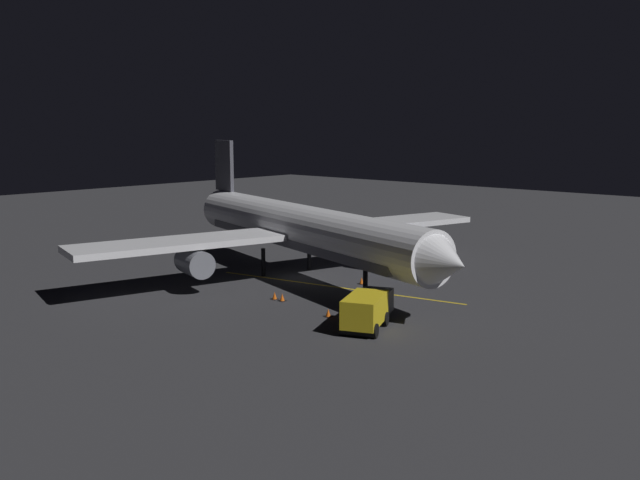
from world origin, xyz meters
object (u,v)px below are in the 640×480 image
(airliner, at_px, (298,229))
(traffic_cone_near_left, at_px, (275,296))
(ground_crew_worker, at_px, (380,299))
(traffic_cone_far, at_px, (282,298))
(baggage_truck, at_px, (367,310))
(traffic_cone_near_right, at_px, (362,281))
(traffic_cone_under_wing, at_px, (328,313))
(catering_truck, at_px, (398,255))

(airliner, distance_m, traffic_cone_near_left, 8.55)
(airliner, height_order, ground_crew_worker, airliner)
(traffic_cone_far, bearing_deg, airliner, -144.68)
(baggage_truck, xyz_separation_m, traffic_cone_near_right, (-9.15, -7.77, -0.91))
(traffic_cone_under_wing, relative_size, traffic_cone_far, 1.00)
(ground_crew_worker, height_order, traffic_cone_far, ground_crew_worker)
(ground_crew_worker, distance_m, traffic_cone_near_right, 8.39)
(airliner, distance_m, baggage_truck, 15.60)
(traffic_cone_near_right, bearing_deg, traffic_cone_near_left, -11.64)
(traffic_cone_near_left, height_order, traffic_cone_far, same)
(airliner, bearing_deg, traffic_cone_far, 35.32)
(traffic_cone_near_right, bearing_deg, catering_truck, -169.11)
(airliner, xyz_separation_m, traffic_cone_far, (6.54, 4.63, -3.85))
(catering_truck, bearing_deg, traffic_cone_near_left, -1.37)
(catering_truck, relative_size, traffic_cone_near_left, 11.74)
(traffic_cone_under_wing, bearing_deg, traffic_cone_near_left, -97.91)
(catering_truck, height_order, traffic_cone_far, catering_truck)
(catering_truck, bearing_deg, airliner, -26.63)
(airliner, xyz_separation_m, traffic_cone_near_right, (-1.58, 5.56, -3.85))
(baggage_truck, xyz_separation_m, catering_truck, (-16.02, -9.09, 0.13))
(ground_crew_worker, bearing_deg, baggage_truck, 25.06)
(baggage_truck, xyz_separation_m, traffic_cone_under_wing, (-0.16, -3.44, -0.91))
(traffic_cone_near_left, xyz_separation_m, traffic_cone_under_wing, (0.83, 6.00, 0.00))
(ground_crew_worker, height_order, traffic_cone_near_left, ground_crew_worker)
(traffic_cone_near_right, distance_m, traffic_cone_far, 8.18)
(ground_crew_worker, relative_size, traffic_cone_near_left, 3.16)
(airliner, xyz_separation_m, ground_crew_worker, (4.10, 11.70, -3.21))
(baggage_truck, bearing_deg, airliner, -119.61)
(catering_truck, height_order, traffic_cone_under_wing, catering_truck)
(catering_truck, bearing_deg, traffic_cone_near_right, 10.89)
(airliner, relative_size, catering_truck, 5.96)
(airliner, bearing_deg, baggage_truck, 60.39)
(baggage_truck, height_order, ground_crew_worker, baggage_truck)
(traffic_cone_near_left, relative_size, traffic_cone_under_wing, 1.00)
(airliner, bearing_deg, catering_truck, 153.37)
(airliner, distance_m, traffic_cone_near_right, 6.94)
(airliner, relative_size, traffic_cone_far, 70.00)
(traffic_cone_near_left, xyz_separation_m, traffic_cone_near_right, (-8.16, 1.68, 0.00))
(traffic_cone_under_wing, bearing_deg, traffic_cone_near_right, -154.33)
(baggage_truck, distance_m, ground_crew_worker, 3.84)
(ground_crew_worker, distance_m, traffic_cone_far, 7.50)
(traffic_cone_near_right, bearing_deg, traffic_cone_under_wing, 25.67)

